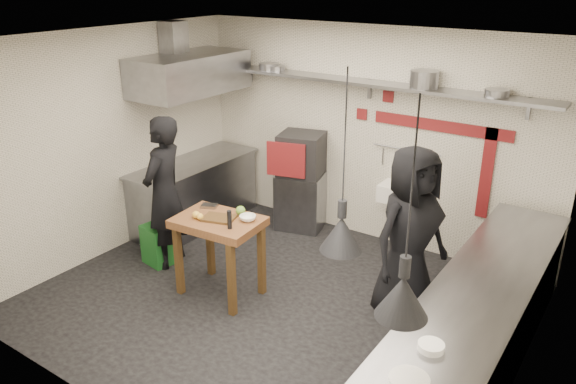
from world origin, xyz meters
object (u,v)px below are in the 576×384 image
Objects in this scene: green_bin at (160,244)px; prep_table at (220,256)px; chef_left at (164,193)px; combi_oven at (301,154)px; oven_stand at (301,200)px; chef_right at (410,235)px.

prep_table is (1.10, -0.13, 0.21)m from green_bin.
green_bin is 0.27× the size of chef_left.
combi_oven is 1.95m from chef_left.
oven_stand is 0.43× the size of chef_right.
chef_left reaches higher than combi_oven.
combi_oven is at bearing 91.07° from prep_table.
chef_left is (0.10, 0.05, 0.69)m from green_bin.
oven_stand is 2.07m from green_bin.
chef_right reaches higher than oven_stand.
oven_stand is 2.48m from chef_right.
chef_left is (-0.80, -1.77, -0.15)m from combi_oven.
green_bin is 0.54× the size of prep_table.
chef_right is (2.06, -1.17, -0.16)m from combi_oven.
combi_oven is 0.63× the size of prep_table.
chef_right is at bearing 12.31° from green_bin.
chef_left is (-0.77, -1.82, 0.54)m from oven_stand.
oven_stand is 0.43× the size of chef_left.
prep_table is 2.08m from chef_right.
combi_oven is 2.19m from green_bin.
oven_stand is at bearing 91.80° from prep_table.
combi_oven is at bearing 141.02° from chef_left.
combi_oven reaches higher than green_bin.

